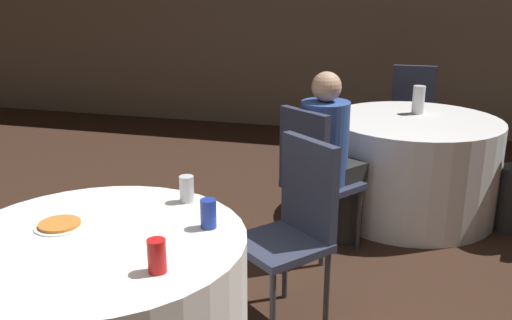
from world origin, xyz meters
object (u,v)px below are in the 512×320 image
(bottle_far, at_px, (418,100))
(soda_can_red, at_px, (157,256))
(pizza_plate_near, at_px, (60,225))
(soda_can_blue, at_px, (208,214))
(chair_far_north, at_px, (412,110))
(chair_far_southwest, at_px, (313,170))
(table_far, at_px, (411,167))
(person_blue_shirt, at_px, (332,162))
(chair_near_northeast, at_px, (296,217))
(table_near, at_px, (106,318))
(soda_can_silver, at_px, (187,189))

(bottle_far, bearing_deg, soda_can_red, -107.65)
(pizza_plate_near, bearing_deg, soda_can_red, -23.97)
(soda_can_red, bearing_deg, soda_can_blue, 83.21)
(chair_far_north, relative_size, soda_can_blue, 7.83)
(chair_far_north, bearing_deg, soda_can_blue, 75.16)
(chair_far_north, height_order, chair_far_southwest, same)
(pizza_plate_near, relative_size, bottle_far, 0.98)
(pizza_plate_near, xyz_separation_m, soda_can_red, (0.55, -0.24, 0.05))
(table_far, bearing_deg, soda_can_red, -108.55)
(chair_far_southwest, bearing_deg, person_blue_shirt, 90.00)
(chair_far_southwest, xyz_separation_m, pizza_plate_near, (-0.81, -1.47, 0.17))
(chair_near_northeast, relative_size, bottle_far, 4.56)
(chair_near_northeast, bearing_deg, chair_far_north, -62.10)
(table_near, bearing_deg, soda_can_blue, 28.09)
(pizza_plate_near, bearing_deg, soda_can_silver, 44.38)
(person_blue_shirt, height_order, soda_can_red, person_blue_shirt)
(person_blue_shirt, bearing_deg, chair_near_northeast, -58.54)
(chair_near_northeast, xyz_separation_m, chair_far_southwest, (-0.04, 0.75, 0.00))
(table_near, distance_m, pizza_plate_near, 0.43)
(soda_can_red, height_order, soda_can_silver, same)
(chair_far_north, xyz_separation_m, person_blue_shirt, (-0.48, -1.75, 0.01))
(person_blue_shirt, height_order, soda_can_silver, person_blue_shirt)
(table_far, xyz_separation_m, soda_can_red, (-0.86, -2.56, 0.43))
(chair_far_southwest, xyz_separation_m, soda_can_silver, (-0.40, -1.07, 0.22))
(pizza_plate_near, relative_size, soda_can_silver, 1.68)
(table_far, xyz_separation_m, pizza_plate_near, (-1.41, -2.32, 0.37))
(soda_can_red, distance_m, bottle_far, 2.88)
(chair_far_north, distance_m, bottle_far, 0.90)
(chair_far_north, bearing_deg, chair_near_northeast, 77.47)
(chair_near_northeast, relative_size, chair_far_north, 1.00)
(chair_near_northeast, relative_size, soda_can_silver, 7.83)
(table_far, distance_m, chair_far_north, 1.06)
(person_blue_shirt, relative_size, soda_can_silver, 9.58)
(chair_near_northeast, xyz_separation_m, person_blue_shirt, (0.06, 0.89, 0.01))
(chair_near_northeast, relative_size, chair_far_southwest, 1.00)
(table_far, height_order, chair_near_northeast, chair_near_northeast)
(person_blue_shirt, bearing_deg, soda_can_blue, -66.82)
(table_near, distance_m, person_blue_shirt, 1.82)
(chair_far_southwest, bearing_deg, table_far, 90.00)
(soda_can_silver, bearing_deg, chair_near_northeast, 36.28)
(person_blue_shirt, xyz_separation_m, soda_can_blue, (-0.31, -1.46, 0.21))
(table_near, distance_m, soda_can_red, 0.58)
(chair_far_north, bearing_deg, person_blue_shirt, 73.63)
(soda_can_silver, bearing_deg, pizza_plate_near, -135.62)
(chair_far_north, xyz_separation_m, pizza_plate_near, (-1.39, -3.36, 0.17))
(person_blue_shirt, xyz_separation_m, pizza_plate_near, (-0.91, -1.61, 0.16))
(chair_far_southwest, relative_size, person_blue_shirt, 0.82)
(table_near, xyz_separation_m, soda_can_red, (0.34, -0.19, 0.43))
(bottle_far, bearing_deg, soda_can_silver, -115.77)
(table_near, xyz_separation_m, soda_can_silver, (0.20, 0.45, 0.43))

